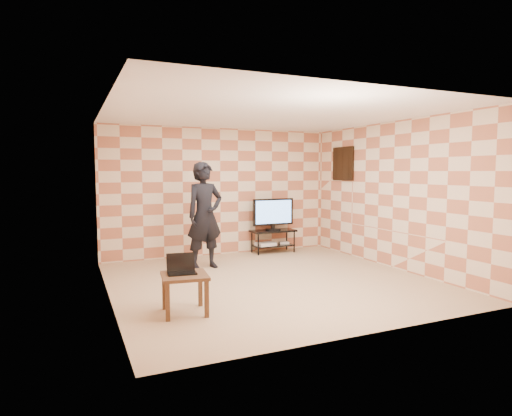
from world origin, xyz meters
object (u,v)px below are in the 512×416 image
object	(u,v)px
tv_stand	(273,236)
person	(205,215)
side_table	(185,281)
tv	(273,213)

from	to	relation	value
tv_stand	person	bearing A→B (deg)	-154.47
tv_stand	side_table	world-z (taller)	same
side_table	person	xyz separation A→B (m)	(0.98, 2.33, 0.57)
tv	side_table	distance (m)	4.28
tv	side_table	world-z (taller)	tv
tv_stand	person	size ratio (longest dim) A/B	0.50
person	tv_stand	bearing A→B (deg)	12.93
tv_stand	side_table	bearing A→B (deg)	-131.12
side_table	person	world-z (taller)	person
side_table	person	distance (m)	2.59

